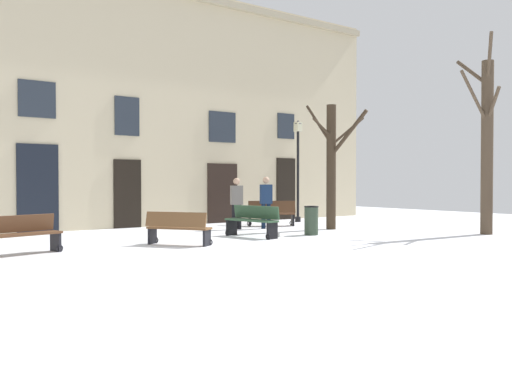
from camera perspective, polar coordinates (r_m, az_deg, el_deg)
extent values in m
plane|color=white|center=(12.15, 4.87, -6.39)|extent=(34.59, 34.59, 0.00)
cube|color=beige|center=(19.67, -12.55, 8.86)|extent=(21.62, 0.40, 8.47)
cube|color=black|center=(18.20, -21.45, 0.34)|extent=(1.23, 0.08, 2.71)
cube|color=#262D38|center=(18.37, -21.51, 8.84)|extent=(1.11, 0.06, 1.12)
cube|color=black|center=(19.18, -13.04, -0.18)|extent=(0.97, 0.08, 2.30)
cube|color=#262D38|center=(19.29, -13.07, 7.57)|extent=(0.87, 0.06, 1.30)
cube|color=black|center=(21.00, -3.46, -0.12)|extent=(1.31, 0.08, 2.23)
cube|color=#262D38|center=(21.09, -3.47, 6.66)|extent=(1.18, 0.06, 1.15)
cube|color=black|center=(22.86, 3.07, 0.33)|extent=(0.96, 0.08, 2.51)
cube|color=#262D38|center=(22.96, 3.08, 6.75)|extent=(0.86, 0.06, 1.03)
cylinder|color=#4C3D2D|center=(17.89, 22.59, 4.21)|extent=(0.35, 0.35, 5.14)
cylinder|color=#4C3D2D|center=(18.53, 21.28, 11.30)|extent=(0.31, 1.21, 0.96)
cylinder|color=#4C3D2D|center=(17.68, 23.11, 8.23)|extent=(0.53, 0.71, 0.98)
cylinder|color=#4C3D2D|center=(17.54, 21.49, 8.98)|extent=(1.27, 0.19, 1.50)
cylinder|color=#4C3D2D|center=(17.72, 22.80, 12.55)|extent=(0.93, 0.71, 1.30)
cylinder|color=#382B1E|center=(18.36, 7.71, 2.54)|extent=(0.31, 0.31, 4.07)
cylinder|color=#382B1E|center=(18.89, 9.35, 6.14)|extent=(1.45, 0.19, 1.04)
cylinder|color=#382B1E|center=(18.71, 6.47, 6.86)|extent=(0.33, 1.03, 1.37)
cylinder|color=#382B1E|center=(18.05, 6.83, 6.55)|extent=(1.00, 0.26, 0.59)
cylinder|color=#382B1E|center=(18.13, 9.46, 5.94)|extent=(0.50, 1.32, 1.47)
cylinder|color=black|center=(21.47, 4.31, 1.57)|extent=(0.10, 0.10, 3.48)
cylinder|color=black|center=(21.52, 4.31, -2.80)|extent=(0.22, 0.22, 0.20)
cube|color=beige|center=(21.57, 4.32, 6.67)|extent=(0.24, 0.24, 0.36)
cone|color=black|center=(21.58, 4.32, 7.15)|extent=(0.30, 0.30, 0.14)
cylinder|color=#2D3D2D|center=(16.41, 5.68, -2.98)|extent=(0.40, 0.40, 0.82)
torus|color=black|center=(16.38, 5.69, -1.50)|extent=(0.43, 0.43, 0.04)
cube|color=#51331E|center=(12.94, -23.12, -4.04)|extent=(1.89, 0.86, 0.05)
cube|color=#51331E|center=(13.10, -23.52, -3.01)|extent=(1.80, 0.52, 0.37)
cube|color=black|center=(13.38, -19.84, -4.80)|extent=(0.15, 0.39, 0.44)
torus|color=black|center=(13.26, -19.47, -5.47)|extent=(0.17, 0.07, 0.17)
cube|color=#51331E|center=(19.55, 1.57, -2.23)|extent=(1.64, 1.25, 0.05)
cube|color=#51331E|center=(19.33, 1.64, -1.53)|extent=(1.47, 0.99, 0.42)
cube|color=black|center=(19.66, 3.77, -2.84)|extent=(0.27, 0.38, 0.43)
torus|color=black|center=(19.85, 3.70, -3.20)|extent=(0.16, 0.12, 0.17)
cube|color=black|center=(19.49, -0.66, -2.88)|extent=(0.27, 0.38, 0.43)
torus|color=black|center=(19.68, -0.70, -3.23)|extent=(0.16, 0.12, 0.17)
cube|color=#2D4C33|center=(15.68, -0.50, -2.91)|extent=(0.74, 1.74, 0.05)
cube|color=#2D4C33|center=(15.82, 0.01, -2.07)|extent=(0.40, 1.68, 0.36)
cube|color=black|center=(16.25, -2.52, -3.61)|extent=(0.40, 0.13, 0.48)
torus|color=black|center=(16.14, -2.95, -4.21)|extent=(0.06, 0.17, 0.17)
cube|color=black|center=(15.18, 1.67, -3.96)|extent=(0.40, 0.13, 0.48)
torus|color=black|center=(15.06, 1.24, -4.60)|extent=(0.06, 0.17, 0.17)
cube|color=brown|center=(13.96, -7.88, -3.67)|extent=(1.26, 1.56, 0.05)
cube|color=brown|center=(13.77, -8.23, -2.81)|extent=(1.02, 1.40, 0.37)
cube|color=black|center=(13.66, -5.05, -4.66)|extent=(0.34, 0.26, 0.42)
torus|color=black|center=(13.82, -4.79, -5.13)|extent=(0.12, 0.16, 0.17)
cube|color=black|center=(14.32, -10.57, -4.40)|extent=(0.34, 0.26, 0.42)
torus|color=black|center=(14.47, -10.26, -4.86)|extent=(0.12, 0.16, 0.17)
cylinder|color=black|center=(18.25, -1.73, -2.56)|extent=(0.14, 0.14, 0.81)
cylinder|color=black|center=(18.21, -2.27, -2.57)|extent=(0.14, 0.14, 0.81)
cube|color=slate|center=(18.20, -2.00, -0.32)|extent=(0.43, 0.33, 0.62)
sphere|color=tan|center=(18.19, -2.00, 1.10)|extent=(0.22, 0.22, 0.22)
cylinder|color=black|center=(18.45, 0.77, -2.49)|extent=(0.14, 0.14, 0.83)
cylinder|color=black|center=(18.50, 1.30, -2.48)|extent=(0.14, 0.14, 0.83)
cube|color=navy|center=(18.44, 1.04, -0.22)|extent=(0.43, 0.34, 0.64)
sphere|color=tan|center=(18.44, 1.04, 1.22)|extent=(0.23, 0.23, 0.23)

